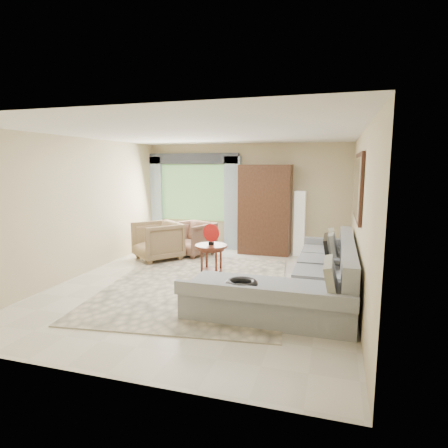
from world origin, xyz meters
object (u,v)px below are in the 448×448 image
(coffee_table, at_px, (211,260))
(armchair_right, at_px, (192,239))
(armchair_left, at_px, (157,241))
(armoire, at_px, (265,210))
(potted_plant, at_px, (159,239))
(tv_screen, at_px, (328,251))
(sectional_sofa, at_px, (308,282))
(floor_lamp, at_px, (299,223))

(coffee_table, xyz_separation_m, armchair_right, (-0.97, 1.49, 0.07))
(armchair_left, xyz_separation_m, armoire, (2.17, 1.29, 0.63))
(armchair_left, bearing_deg, armchair_right, 87.34)
(armchair_right, height_order, potted_plant, armchair_right)
(tv_screen, distance_m, armoire, 2.99)
(tv_screen, relative_size, armoire, 0.35)
(potted_plant, height_order, armoire, armoire)
(sectional_sofa, xyz_separation_m, floor_lamp, (-0.43, 2.96, 0.47))
(tv_screen, xyz_separation_m, armchair_left, (-3.67, 1.28, -0.30))
(sectional_sofa, relative_size, potted_plant, 6.89)
(armchair_left, bearing_deg, potted_plant, 154.66)
(floor_lamp, bearing_deg, sectional_sofa, -81.67)
(armchair_right, distance_m, floor_lamp, 2.52)
(armchair_left, bearing_deg, armoire, 70.80)
(coffee_table, relative_size, potted_plant, 1.21)
(armchair_right, bearing_deg, coffee_table, -32.88)
(armchair_left, distance_m, floor_lamp, 3.28)
(tv_screen, relative_size, armchair_left, 0.80)
(sectional_sofa, xyz_separation_m, coffee_table, (-1.85, 0.75, 0.04))
(potted_plant, xyz_separation_m, armoire, (2.64, 0.26, 0.80))
(tv_screen, bearing_deg, coffee_table, 168.80)
(potted_plant, bearing_deg, floor_lamp, 5.32)
(sectional_sofa, relative_size, tv_screen, 4.68)
(armchair_right, relative_size, armoire, 0.41)
(sectional_sofa, xyz_separation_m, potted_plant, (-3.88, 2.64, -0.03))
(floor_lamp, bearing_deg, potted_plant, -174.68)
(armchair_left, distance_m, armchair_right, 0.86)
(tv_screen, height_order, armoire, armoire)
(sectional_sofa, xyz_separation_m, armchair_right, (-2.82, 2.24, 0.11))
(tv_screen, bearing_deg, armchair_right, 148.23)
(armchair_right, height_order, armoire, armoire)
(armoire, distance_m, floor_lamp, 0.86)
(armchair_right, relative_size, floor_lamp, 0.57)
(armoire, bearing_deg, armchair_left, -149.14)
(armchair_left, height_order, potted_plant, armchair_left)
(tv_screen, xyz_separation_m, floor_lamp, (-0.70, 2.63, 0.03))
(sectional_sofa, distance_m, tv_screen, 0.61)
(sectional_sofa, height_order, coffee_table, sectional_sofa)
(coffee_table, height_order, armchair_right, armchair_right)
(coffee_table, xyz_separation_m, armoire, (0.62, 2.15, 0.73))
(coffee_table, height_order, floor_lamp, floor_lamp)
(tv_screen, relative_size, armchair_right, 0.86)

